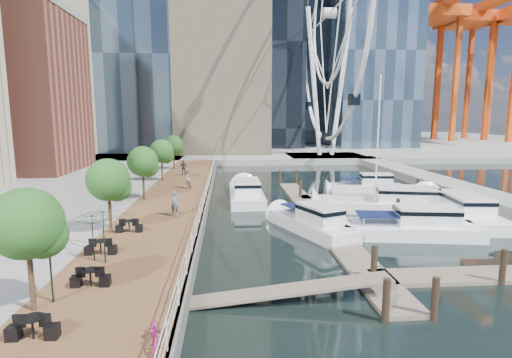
{
  "coord_description": "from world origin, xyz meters",
  "views": [
    {
      "loc": [
        -4.2,
        -20.39,
        8.09
      ],
      "look_at": [
        -1.86,
        11.89,
        3.0
      ],
      "focal_mm": 28.0,
      "sensor_mm": 36.0,
      "label": 1
    }
  ],
  "objects": [
    {
      "name": "pier",
      "position": [
        14.0,
        52.0,
        0.5
      ],
      "size": [
        14.0,
        12.0,
        1.0
      ],
      "primitive_type": "cube",
      "color": "gray",
      "rests_on": "ground"
    },
    {
      "name": "cafe_seating",
      "position": [
        -10.63,
        -2.52,
        2.28
      ],
      "size": [
        3.74,
        7.53,
        2.7
      ],
      "color": "#0F3819",
      "rests_on": "ground"
    },
    {
      "name": "ferris_wheel",
      "position": [
        14.0,
        52.0,
        25.92
      ],
      "size": [
        5.8,
        45.6,
        47.8
      ],
      "color": "white",
      "rests_on": "ground"
    },
    {
      "name": "floating_docks",
      "position": [
        7.97,
        9.98,
        0.49
      ],
      "size": [
        16.0,
        34.0,
        2.6
      ],
      "color": "#6D6051",
      "rests_on": "ground"
    },
    {
      "name": "yacht_foreground",
      "position": [
        7.97,
        4.88,
        0.0
      ],
      "size": [
        10.53,
        4.2,
        2.15
      ],
      "primitive_type": null,
      "rotation": [
        0.0,
        0.0,
        1.42
      ],
      "color": "white",
      "rests_on": "ground"
    },
    {
      "name": "pedestrian_far",
      "position": [
        -9.53,
        28.61,
        1.93
      ],
      "size": [
        1.17,
        0.69,
        1.87
      ],
      "primitive_type": "imported",
      "rotation": [
        0.0,
        0.0,
        2.91
      ],
      "color": "#31383D",
      "rests_on": "boardwalk"
    },
    {
      "name": "ground",
      "position": [
        0.0,
        0.0,
        0.0
      ],
      "size": [
        520.0,
        520.0,
        0.0
      ],
      "primitive_type": "plane",
      "color": "black",
      "rests_on": "ground"
    },
    {
      "name": "moored_yachts",
      "position": [
        8.69,
        11.62,
        0.0
      ],
      "size": [
        20.41,
        34.96,
        11.5
      ],
      "color": "white",
      "rests_on": "ground"
    },
    {
      "name": "breakwater",
      "position": [
        20.0,
        20.0,
        0.5
      ],
      "size": [
        4.0,
        60.0,
        1.0
      ],
      "primitive_type": "cube",
      "color": "gray",
      "rests_on": "ground"
    },
    {
      "name": "seawall",
      "position": [
        -6.0,
        15.0,
        0.5
      ],
      "size": [
        0.25,
        60.0,
        1.0
      ],
      "primitive_type": "cube",
      "color": "#595954",
      "rests_on": "ground"
    },
    {
      "name": "boardwalk",
      "position": [
        -9.0,
        15.0,
        0.5
      ],
      "size": [
        6.0,
        60.0,
        1.0
      ],
      "primitive_type": "cube",
      "color": "brown",
      "rests_on": "ground"
    },
    {
      "name": "land_far",
      "position": [
        0.0,
        102.0,
        0.5
      ],
      "size": [
        200.0,
        114.0,
        1.0
      ],
      "primitive_type": "cube",
      "color": "gray",
      "rests_on": "ground"
    },
    {
      "name": "cafe_tables",
      "position": [
        -10.4,
        -2.0,
        1.37
      ],
      "size": [
        2.5,
        13.7,
        0.74
      ],
      "color": "black",
      "rests_on": "ground"
    },
    {
      "name": "port_cranes",
      "position": [
        67.67,
        95.67,
        20.0
      ],
      "size": [
        40.0,
        52.0,
        38.0
      ],
      "color": "#D84C14",
      "rests_on": "ground"
    },
    {
      "name": "street_trees",
      "position": [
        -11.4,
        14.0,
        4.29
      ],
      "size": [
        2.6,
        42.6,
        4.6
      ],
      "color": "#3F2B1C",
      "rests_on": "ground"
    },
    {
      "name": "railing",
      "position": [
        -6.1,
        15.0,
        1.52
      ],
      "size": [
        0.1,
        60.0,
        1.05
      ],
      "primitive_type": null,
      "color": "white",
      "rests_on": "boardwalk"
    },
    {
      "name": "pedestrian_near",
      "position": [
        -7.97,
        7.94,
        1.88
      ],
      "size": [
        0.69,
        0.5,
        1.76
      ],
      "primitive_type": "imported",
      "rotation": [
        0.0,
        0.0,
        0.13
      ],
      "color": "slate",
      "rests_on": "boardwalk"
    },
    {
      "name": "pedestrian_mid",
      "position": [
        -8.24,
        19.16,
        1.99
      ],
      "size": [
        1.14,
        1.21,
        1.97
      ],
      "primitive_type": "imported",
      "rotation": [
        0.0,
        0.0,
        -2.14
      ],
      "color": "gray",
      "rests_on": "boardwalk"
    },
    {
      "name": "bicycle",
      "position": [
        -6.5,
        -8.67,
        1.43
      ],
      "size": [
        0.88,
        1.71,
        0.86
      ],
      "primitive_type": "imported",
      "rotation": [
        0.0,
        0.0,
        0.2
      ],
      "color": "#9C1665",
      "rests_on": "boardwalk"
    }
  ]
}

